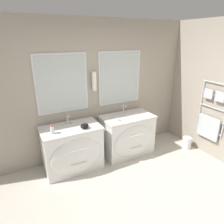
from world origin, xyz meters
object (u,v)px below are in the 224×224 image
at_px(vanity_left, 73,148).
at_px(vanity_right, 128,135).
at_px(toiletry_bottle, 52,130).
at_px(amenity_bowl, 85,126).
at_px(waste_bin, 187,143).

xyz_separation_m(vanity_left, vanity_right, (1.15, 0.00, 0.00)).
bearing_deg(toiletry_bottle, vanity_right, 2.37).
height_order(vanity_left, amenity_bowl, amenity_bowl).
height_order(toiletry_bottle, amenity_bowl, toiletry_bottle).
distance_m(vanity_left, vanity_right, 1.15).
relative_size(toiletry_bottle, waste_bin, 0.59).
xyz_separation_m(toiletry_bottle, waste_bin, (2.71, -0.37, -0.75)).
height_order(vanity_right, waste_bin, vanity_right).
distance_m(toiletry_bottle, amenity_bowl, 0.53).
bearing_deg(amenity_bowl, vanity_left, 151.68).
height_order(vanity_right, amenity_bowl, amenity_bowl).
xyz_separation_m(toiletry_bottle, amenity_bowl, (0.53, -0.05, -0.03)).
xyz_separation_m(vanity_right, waste_bin, (1.23, -0.43, -0.28)).
bearing_deg(vanity_right, vanity_left, 180.00).
bearing_deg(amenity_bowl, toiletry_bottle, 174.68).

